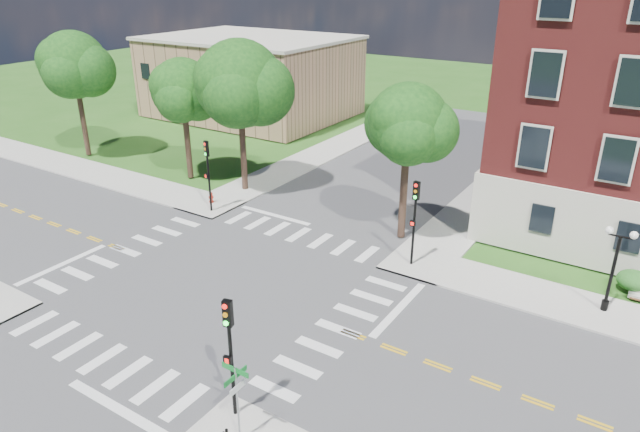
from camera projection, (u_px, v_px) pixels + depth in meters
The scene contains 18 objects.
ground at pixel (219, 285), 29.42m from camera, with size 160.00×160.00×0.00m, color #245317.
road_ew at pixel (219, 285), 29.42m from camera, with size 90.00×12.00×0.01m, color #3D3D3F.
road_ns at pixel (219, 285), 29.42m from camera, with size 12.00×90.00×0.01m, color #3D3D3F.
sidewalk_ne at pixel (591, 245), 33.61m from camera, with size 34.00×34.00×0.12m.
sidewalk_nw at pixel (206, 158), 48.88m from camera, with size 34.00×34.00×0.12m.
crosswalk_east at pixel (338, 329), 25.85m from camera, with size 2.20×10.20×0.02m, color silver, non-canonical shape.
stop_bar_east at pixel (399, 309), 27.36m from camera, with size 0.40×5.50×0.00m, color silver.
secondary_building at pixel (251, 76), 61.74m from camera, with size 20.40×15.40×8.30m.
tree_a at pixel (74, 65), 46.55m from camera, with size 5.46×5.46×10.39m.
tree_b at pixel (183, 90), 41.56m from camera, with size 4.61×4.61×9.08m.
tree_c at pixel (239, 84), 38.94m from camera, with size 6.07×6.07×10.68m.
tree_d at pixel (408, 123), 31.76m from camera, with size 4.50×4.50×9.27m.
traffic_signal_se at pixel (230, 344), 19.58m from camera, with size 0.37×0.42×4.80m.
traffic_signal_ne at pixel (415, 213), 30.08m from camera, with size 0.35×0.40×4.80m.
traffic_signal_nw at pixel (208, 167), 36.94m from camera, with size 0.38×0.45×4.80m.
twin_lamp_west at pixel (614, 265), 26.15m from camera, with size 1.36×0.36×4.23m.
street_sign_pole at pixel (237, 390), 18.73m from camera, with size 1.10×1.10×3.10m.
fire_hydrant at pixel (211, 198), 39.38m from camera, with size 0.35×0.35×0.75m.
Camera 1 is at (18.23, -18.62, 15.06)m, focal length 32.00 mm.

